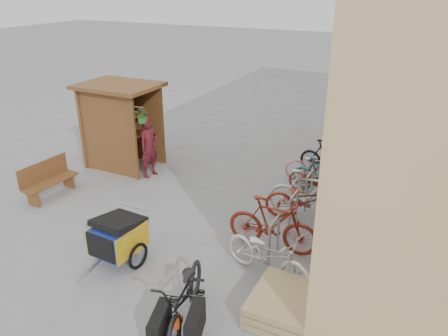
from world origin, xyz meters
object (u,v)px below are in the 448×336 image
at_px(bike_4, 317,181).
at_px(bench, 48,179).
at_px(child_trailer, 118,236).
at_px(bike_3, 309,194).
at_px(kiosk, 118,114).
at_px(pallet_stack, 284,305).
at_px(shopping_carts, 370,133).
at_px(bike_5, 321,177).
at_px(cargo_bike, 185,299).
at_px(bike_1, 273,224).
at_px(bike_6, 318,165).
at_px(bike_2, 307,200).
at_px(person_kiosk, 149,147).
at_px(bike_7, 328,159).
at_px(bike_0, 268,254).

bearing_deg(bike_4, bench, 127.11).
height_order(child_trailer, bike_3, bike_3).
relative_size(kiosk, bike_4, 1.57).
height_order(pallet_stack, bike_4, bike_4).
bearing_deg(shopping_carts, child_trailer, -112.64).
height_order(kiosk, bike_5, kiosk).
relative_size(bench, bike_5, 0.92).
height_order(pallet_stack, cargo_bike, cargo_bike).
height_order(bike_1, bike_6, bike_1).
bearing_deg(bike_2, bike_1, 156.47).
distance_m(bench, bike_6, 6.94).
bearing_deg(bike_4, bike_6, 26.27).
bearing_deg(bike_5, bike_2, -160.67).
distance_m(kiosk, bench, 2.66).
bearing_deg(person_kiosk, child_trailer, -144.32).
xyz_separation_m(bike_1, bike_2, (0.29, 1.43, -0.07)).
distance_m(child_trailer, bike_4, 5.10).
xyz_separation_m(child_trailer, bike_7, (2.63, 5.67, -0.04)).
xyz_separation_m(shopping_carts, bike_0, (-0.60, -7.25, -0.17)).
bearing_deg(pallet_stack, bike_0, 126.15).
height_order(bike_0, bike_4, bike_0).
relative_size(child_trailer, person_kiosk, 0.99).
bearing_deg(bike_4, shopping_carts, 1.35).
bearing_deg(child_trailer, bike_0, 19.11).
distance_m(shopping_carts, child_trailer, 8.68).
height_order(cargo_bike, bike_4, cargo_bike).
relative_size(bench, bike_3, 0.79).
height_order(child_trailer, bike_1, bike_1).
xyz_separation_m(shopping_carts, child_trailer, (-3.34, -8.01, -0.11)).
height_order(kiosk, cargo_bike, kiosk).
height_order(bike_0, bike_3, bike_3).
xyz_separation_m(kiosk, bench, (-0.40, -2.40, -1.09)).
xyz_separation_m(person_kiosk, bike_1, (4.26, -1.89, -0.29)).
xyz_separation_m(pallet_stack, bench, (-6.67, 1.47, 0.25)).
height_order(bench, bike_3, bike_3).
bearing_deg(person_kiosk, bike_0, -112.43).
relative_size(shopping_carts, person_kiosk, 1.48).
relative_size(bike_0, bike_6, 1.06).
distance_m(bike_6, bike_7, 0.44).
relative_size(kiosk, pallet_stack, 2.08).
distance_m(bench, bike_3, 6.37).
bearing_deg(bike_2, person_kiosk, 72.09).
distance_m(bike_4, bike_7, 1.34).
relative_size(kiosk, bike_1, 1.34).
xyz_separation_m(child_trailer, person_kiosk, (-1.76, 3.56, 0.30)).
relative_size(kiosk, bike_2, 1.34).
xyz_separation_m(pallet_stack, bike_7, (-0.71, 5.72, 0.30)).
distance_m(person_kiosk, bike_0, 5.31).
relative_size(bike_0, bike_5, 1.16).
xyz_separation_m(child_trailer, bike_0, (2.74, 0.77, -0.06)).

